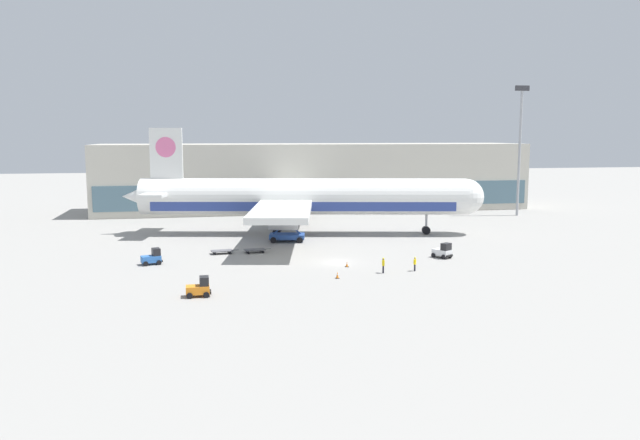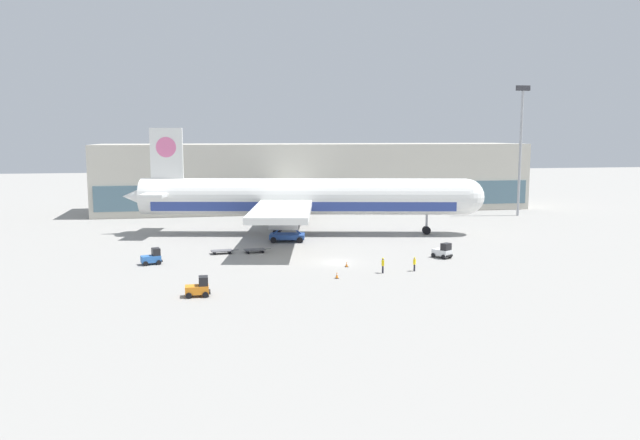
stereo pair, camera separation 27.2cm
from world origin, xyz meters
The scene contains 14 objects.
ground_plane centered at (0.00, 0.00, 0.00)m, with size 400.00×400.00×0.00m, color gray.
terminal_building centered at (7.28, 56.52, 6.99)m, with size 90.00×18.20×14.00m.
light_mast centered at (44.94, 38.34, 14.54)m, with size 2.80×0.50×25.34m.
airplane_main centered at (-1.21, 23.24, 5.84)m, with size 57.53×48.64×17.00m.
scissor_lift_loader centered at (-3.99, 16.63, 1.92)m, with size 5.68×4.22×4.97m.
baggage_tug_foreground centered at (-16.81, -13.68, 0.88)m, with size 2.49×1.68×2.00m.
baggage_tug_mid centered at (-22.60, 3.09, 0.88)m, with size 2.73×2.19×2.00m.
baggage_tug_far centered at (14.30, 0.37, 0.88)m, with size 2.56×2.82×2.00m.
baggage_dolly_lead centered at (-13.93, 8.49, 0.39)m, with size 3.77×1.83×0.48m.
baggage_dolly_second centered at (-9.53, 8.50, 0.39)m, with size 3.77×1.83×0.48m.
ground_crew_near centered at (4.08, -6.90, 1.09)m, with size 0.24×0.57×1.83m.
ground_crew_far centered at (8.05, -6.53, 0.99)m, with size 0.39×0.47×1.69m.
traffic_cone_near centered at (0.73, -2.76, 0.32)m, with size 0.40×0.40×0.66m.
traffic_cone_far centered at (-1.71, -8.54, 0.38)m, with size 0.40×0.40×0.77m.
Camera 1 is at (-16.17, -75.08, 15.93)m, focal length 35.00 mm.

